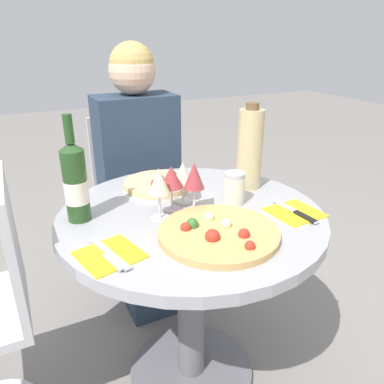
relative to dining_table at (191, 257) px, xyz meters
name	(u,v)px	position (x,y,z in m)	size (l,w,h in m)	color
ground_plane	(191,372)	(0.00, 0.00, -0.54)	(12.00, 12.00, 0.00)	gray
dining_table	(191,257)	(0.00, 0.00, 0.00)	(0.86, 0.86, 0.71)	slate
chair_behind_diner	(137,203)	(0.04, 0.72, -0.10)	(0.37, 0.37, 0.87)	silver
seated_diner	(144,190)	(0.04, 0.58, 0.02)	(0.36, 0.44, 1.21)	#28384C
pizza_large	(218,233)	(0.00, -0.18, 0.18)	(0.35, 0.35, 0.05)	tan
pizza_small_far	(159,183)	(-0.01, 0.25, 0.18)	(0.26, 0.26, 0.05)	#E5C17F
wine_bottle	(75,182)	(-0.33, 0.10, 0.29)	(0.07, 0.07, 0.33)	#23471E
tall_carafe	(250,149)	(0.29, 0.10, 0.32)	(0.09, 0.09, 0.31)	tan
sugar_shaker	(234,188)	(0.16, 0.00, 0.23)	(0.07, 0.07, 0.11)	silver
wine_glass_back_right	(183,174)	(0.01, 0.09, 0.27)	(0.07, 0.07, 0.14)	silver
wine_glass_front_left	(159,182)	(-0.11, 0.00, 0.29)	(0.07, 0.07, 0.17)	silver
wine_glass_center	(171,178)	(-0.05, 0.04, 0.28)	(0.08, 0.08, 0.15)	silver
wine_glass_front_right	(194,176)	(0.01, 0.00, 0.29)	(0.07, 0.07, 0.17)	silver
place_setting_left	(110,255)	(-0.30, -0.14, 0.18)	(0.18, 0.19, 0.01)	yellow
place_setting_right	(295,212)	(0.30, -0.16, 0.18)	(0.16, 0.19, 0.01)	yellow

